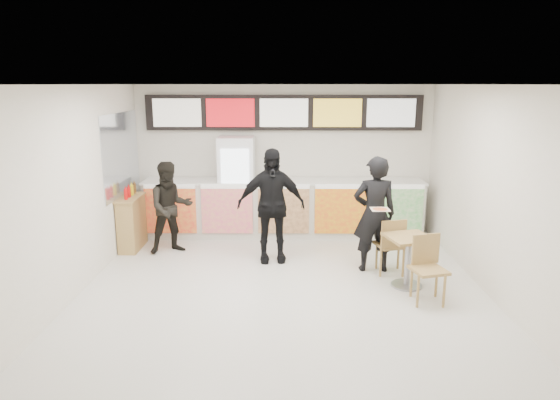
{
  "coord_description": "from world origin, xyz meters",
  "views": [
    {
      "loc": [
        0.02,
        -6.65,
        3.01
      ],
      "look_at": [
        -0.06,
        1.2,
        1.18
      ],
      "focal_mm": 32.0,
      "sensor_mm": 36.0,
      "label": 1
    }
  ],
  "objects_px": {
    "service_counter": "(284,208)",
    "condiment_ledge": "(132,222)",
    "cafe_table": "(408,252)",
    "customer_main": "(374,214)",
    "customer_mid": "(271,205)",
    "drinks_fridge": "(237,187)",
    "customer_left": "(170,208)"
  },
  "relations": [
    {
      "from": "customer_main",
      "to": "condiment_ledge",
      "type": "bearing_deg",
      "value": -15.95
    },
    {
      "from": "customer_main",
      "to": "customer_mid",
      "type": "bearing_deg",
      "value": -16.84
    },
    {
      "from": "service_counter",
      "to": "customer_mid",
      "type": "relative_size",
      "value": 2.82
    },
    {
      "from": "service_counter",
      "to": "customer_left",
      "type": "distance_m",
      "value": 2.31
    },
    {
      "from": "cafe_table",
      "to": "condiment_ledge",
      "type": "distance_m",
      "value": 5.02
    },
    {
      "from": "service_counter",
      "to": "drinks_fridge",
      "type": "relative_size",
      "value": 2.78
    },
    {
      "from": "customer_main",
      "to": "cafe_table",
      "type": "bearing_deg",
      "value": 119.21
    },
    {
      "from": "customer_left",
      "to": "condiment_ledge",
      "type": "xyz_separation_m",
      "value": [
        -0.78,
        0.21,
        -0.33
      ]
    },
    {
      "from": "customer_left",
      "to": "drinks_fridge",
      "type": "bearing_deg",
      "value": 20.12
    },
    {
      "from": "condiment_ledge",
      "to": "customer_left",
      "type": "bearing_deg",
      "value": -14.73
    },
    {
      "from": "cafe_table",
      "to": "customer_mid",
      "type": "bearing_deg",
      "value": 136.58
    },
    {
      "from": "drinks_fridge",
      "to": "cafe_table",
      "type": "bearing_deg",
      "value": -43.03
    },
    {
      "from": "drinks_fridge",
      "to": "cafe_table",
      "type": "distance_m",
      "value": 3.88
    },
    {
      "from": "customer_main",
      "to": "customer_mid",
      "type": "xyz_separation_m",
      "value": [
        -1.69,
        0.46,
        0.03
      ]
    },
    {
      "from": "customer_main",
      "to": "customer_left",
      "type": "distance_m",
      "value": 3.62
    },
    {
      "from": "customer_main",
      "to": "condiment_ledge",
      "type": "distance_m",
      "value": 4.45
    },
    {
      "from": "service_counter",
      "to": "cafe_table",
      "type": "bearing_deg",
      "value": -54.25
    },
    {
      "from": "drinks_fridge",
      "to": "customer_left",
      "type": "relative_size",
      "value": 1.2
    },
    {
      "from": "cafe_table",
      "to": "condiment_ledge",
      "type": "xyz_separation_m",
      "value": [
        -4.7,
        1.77,
        -0.04
      ]
    },
    {
      "from": "customer_mid",
      "to": "service_counter",
      "type": "bearing_deg",
      "value": 75.35
    },
    {
      "from": "customer_mid",
      "to": "cafe_table",
      "type": "height_order",
      "value": "customer_mid"
    },
    {
      "from": "drinks_fridge",
      "to": "customer_main",
      "type": "xyz_separation_m",
      "value": [
        2.41,
        -1.95,
        -0.05
      ]
    },
    {
      "from": "customer_mid",
      "to": "customer_main",
      "type": "bearing_deg",
      "value": -21.52
    },
    {
      "from": "drinks_fridge",
      "to": "customer_left",
      "type": "xyz_separation_m",
      "value": [
        -1.1,
        -1.06,
        -0.17
      ]
    },
    {
      "from": "service_counter",
      "to": "condiment_ledge",
      "type": "xyz_separation_m",
      "value": [
        -2.82,
        -0.84,
        -0.07
      ]
    },
    {
      "from": "service_counter",
      "to": "customer_left",
      "type": "xyz_separation_m",
      "value": [
        -2.04,
        -1.05,
        0.26
      ]
    },
    {
      "from": "drinks_fridge",
      "to": "condiment_ledge",
      "type": "bearing_deg",
      "value": -155.5
    },
    {
      "from": "customer_left",
      "to": "condiment_ledge",
      "type": "relative_size",
      "value": 1.42
    },
    {
      "from": "customer_main",
      "to": "cafe_table",
      "type": "distance_m",
      "value": 0.89
    },
    {
      "from": "drinks_fridge",
      "to": "customer_mid",
      "type": "xyz_separation_m",
      "value": [
        0.72,
        -1.49,
        -0.02
      ]
    },
    {
      "from": "service_counter",
      "to": "cafe_table",
      "type": "relative_size",
      "value": 3.33
    },
    {
      "from": "service_counter",
      "to": "drinks_fridge",
      "type": "height_order",
      "value": "drinks_fridge"
    }
  ]
}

